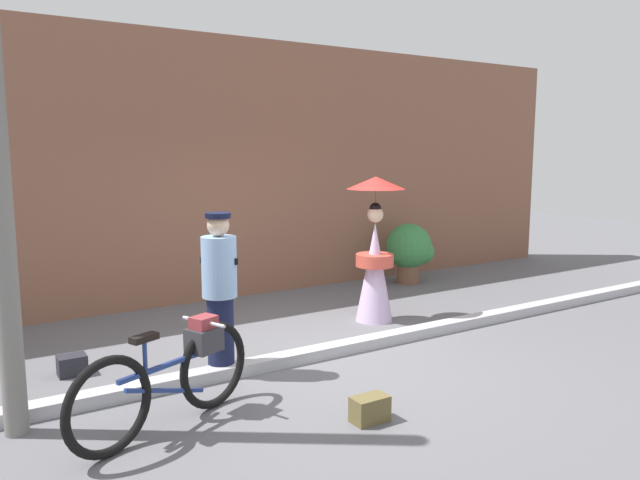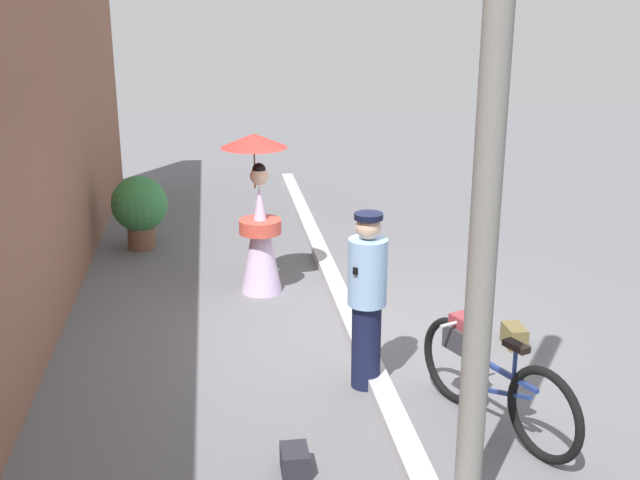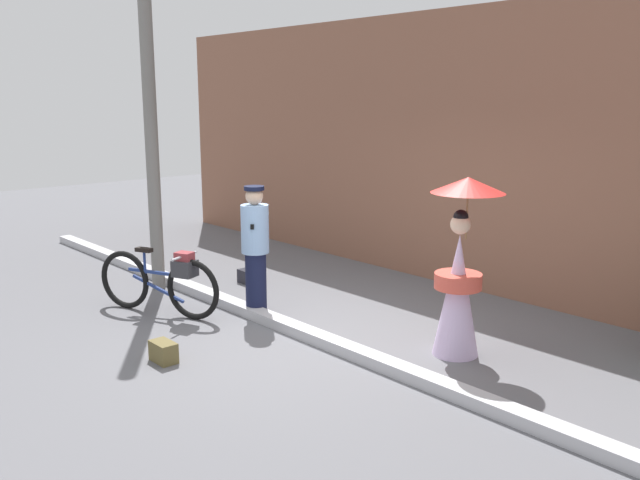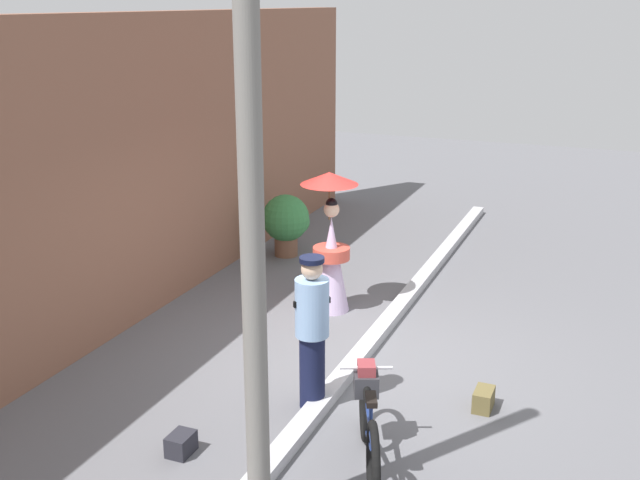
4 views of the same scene
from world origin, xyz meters
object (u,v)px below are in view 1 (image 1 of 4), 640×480
bicycle_near_officer (172,375)px  backpack_on_pavement (370,409)px  person_with_parasol (375,251)px  potted_plant_by_door (410,249)px  backpack_spare (72,365)px  person_officer (220,290)px

bicycle_near_officer → backpack_on_pavement: 1.62m
bicycle_near_officer → person_with_parasol: bearing=26.7°
potted_plant_by_door → backpack_spare: bearing=-165.0°
bicycle_near_officer → potted_plant_by_door: (5.14, 3.14, 0.15)m
potted_plant_by_door → backpack_spare: potted_plant_by_door is taller
person_officer → person_with_parasol: bearing=17.4°
backpack_on_pavement → backpack_spare: 3.04m
person_officer → backpack_spare: size_ratio=6.00×
person_with_parasol → backpack_spare: bearing=-179.9°
potted_plant_by_door → person_officer: bearing=-152.5°
person_officer → backpack_on_pavement: person_officer is taller
backpack_on_pavement → bicycle_near_officer: bearing=150.8°
person_officer → backpack_on_pavement: 1.90m
backpack_on_pavement → backpack_spare: size_ratio=1.14×
bicycle_near_officer → backpack_spare: size_ratio=6.29×
person_officer → potted_plant_by_door: size_ratio=1.60×
person_officer → potted_plant_by_door: bearing=27.5°
person_with_parasol → backpack_on_pavement: (-1.87, -2.41, -0.81)m
person_with_parasol → backpack_on_pavement: person_with_parasol is taller
bicycle_near_officer → person_with_parasol: size_ratio=0.90×
potted_plant_by_door → backpack_spare: 5.83m
potted_plant_by_door → backpack_on_pavement: (-3.75, -3.91, -0.47)m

